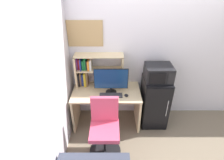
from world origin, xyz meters
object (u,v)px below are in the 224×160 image
at_px(mini_fridge, 154,102).
at_px(wall_corkboard, 85,34).
at_px(hutch_bookshelf, 92,69).
at_px(computer_mouse, 126,95).
at_px(keyboard, 111,95).
at_px(microwave, 159,73).
at_px(monitor, 111,80).
at_px(desk_chair, 105,131).

relative_size(mini_fridge, wall_corkboard, 1.59).
bearing_deg(hutch_bookshelf, mini_fridge, -9.29).
bearing_deg(computer_mouse, keyboard, 178.02).
height_order(keyboard, wall_corkboard, wall_corkboard).
bearing_deg(wall_corkboard, microwave, -13.16).
relative_size(keyboard, mini_fridge, 0.41).
height_order(monitor, wall_corkboard, wall_corkboard).
distance_m(hutch_bookshelf, computer_mouse, 0.77).
bearing_deg(mini_fridge, monitor, -175.11).
distance_m(desk_chair, wall_corkboard, 1.60).
bearing_deg(keyboard, mini_fridge, 12.04).
distance_m(keyboard, wall_corkboard, 1.12).
distance_m(hutch_bookshelf, monitor, 0.43).
bearing_deg(hutch_bookshelf, computer_mouse, -31.45).
height_order(mini_fridge, desk_chair, desk_chair).
bearing_deg(computer_mouse, desk_chair, -125.53).
xyz_separation_m(monitor, computer_mouse, (0.26, -0.11, -0.24)).
xyz_separation_m(mini_fridge, desk_chair, (-0.90, -0.68, -0.05)).
bearing_deg(wall_corkboard, computer_mouse, -34.37).
bearing_deg(wall_corkboard, keyboard, -47.16).
distance_m(mini_fridge, wall_corkboard, 1.74).
height_order(keyboard, desk_chair, desk_chair).
relative_size(desk_chair, wall_corkboard, 1.62).
distance_m(keyboard, computer_mouse, 0.26).
distance_m(monitor, wall_corkboard, 0.88).
distance_m(mini_fridge, desk_chair, 1.13).
bearing_deg(monitor, hutch_bookshelf, 143.24).
bearing_deg(keyboard, microwave, 12.24).
bearing_deg(monitor, microwave, 5.10).
distance_m(hutch_bookshelf, keyboard, 0.59).
xyz_separation_m(computer_mouse, wall_corkboard, (-0.69, 0.47, 0.92)).
relative_size(keyboard, desk_chair, 0.41).
bearing_deg(hutch_bookshelf, keyboard, -46.48).
bearing_deg(microwave, monitor, -174.90).
xyz_separation_m(hutch_bookshelf, microwave, (1.15, -0.18, 0.02)).
bearing_deg(hutch_bookshelf, monitor, -36.76).
bearing_deg(microwave, keyboard, -167.76).
distance_m(computer_mouse, mini_fridge, 0.63).
xyz_separation_m(microwave, desk_chair, (-0.90, -0.68, -0.65)).
height_order(hutch_bookshelf, wall_corkboard, wall_corkboard).
height_order(microwave, desk_chair, microwave).
xyz_separation_m(computer_mouse, microwave, (0.54, 0.18, 0.34)).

